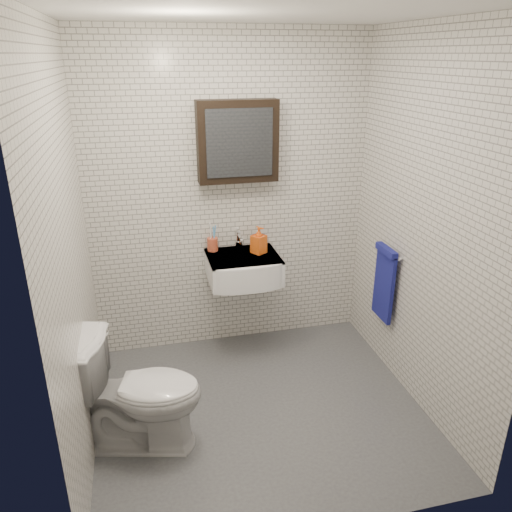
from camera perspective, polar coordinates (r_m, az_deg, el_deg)
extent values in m
cube|color=#484A4F|center=(3.63, 0.54, -17.11)|extent=(2.20, 2.00, 0.01)
cube|color=silver|center=(3.94, -2.96, 6.58)|extent=(2.20, 0.02, 2.50)
cube|color=silver|center=(2.14, 7.23, -7.57)|extent=(2.20, 0.02, 2.50)
cube|color=silver|center=(2.95, -20.56, -0.24)|extent=(0.02, 2.00, 2.50)
cube|color=silver|center=(3.43, 18.77, 3.04)|extent=(0.02, 2.00, 2.50)
cube|color=white|center=(2.82, 0.74, 26.13)|extent=(2.20, 2.00, 0.02)
cube|color=white|center=(3.90, -1.47, -1.33)|extent=(0.55, 0.45, 0.20)
cylinder|color=silver|center=(3.89, -1.55, -0.02)|extent=(0.31, 0.31, 0.02)
cylinder|color=silver|center=(3.88, -1.55, 0.09)|extent=(0.04, 0.04, 0.01)
cube|color=white|center=(3.87, -1.49, -0.03)|extent=(0.55, 0.45, 0.01)
cylinder|color=silver|center=(4.00, -1.99, 1.30)|extent=(0.06, 0.06, 0.06)
cylinder|color=silver|center=(3.98, -2.00, 2.10)|extent=(0.03, 0.03, 0.08)
cylinder|color=silver|center=(3.92, -1.83, 2.22)|extent=(0.02, 0.12, 0.02)
cube|color=silver|center=(3.99, -2.10, 2.99)|extent=(0.02, 0.09, 0.01)
cube|color=black|center=(3.78, -2.12, 12.94)|extent=(0.60, 0.14, 0.60)
cube|color=#3F444C|center=(3.71, -1.88, 12.76)|extent=(0.49, 0.01, 0.49)
cylinder|color=silver|center=(3.79, 15.00, 0.43)|extent=(0.02, 0.30, 0.02)
cylinder|color=silver|center=(3.91, 14.39, 1.14)|extent=(0.04, 0.02, 0.02)
cylinder|color=silver|center=(3.70, 16.19, -0.27)|extent=(0.04, 0.02, 0.02)
cube|color=navy|center=(3.89, 14.42, -3.29)|extent=(0.03, 0.26, 0.54)
cube|color=navy|center=(3.77, 14.69, 0.61)|extent=(0.05, 0.26, 0.05)
cylinder|color=#B5492D|center=(3.96, -4.99, 1.35)|extent=(0.11, 0.11, 0.11)
cylinder|color=white|center=(3.93, -5.23, 2.21)|extent=(0.02, 0.03, 0.20)
cylinder|color=#4598DE|center=(3.94, -4.81, 2.11)|extent=(0.02, 0.02, 0.18)
cylinder|color=white|center=(3.95, -5.13, 2.42)|extent=(0.02, 0.04, 0.21)
cylinder|color=#4598DE|center=(3.95, -4.77, 2.28)|extent=(0.03, 0.04, 0.19)
imported|color=#EA5418|center=(3.88, 0.31, 1.85)|extent=(0.14, 0.14, 0.22)
imported|color=white|center=(3.23, -13.24, -14.86)|extent=(0.84, 0.61, 0.78)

